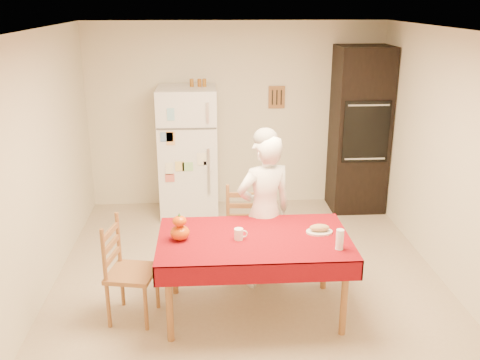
{
  "coord_description": "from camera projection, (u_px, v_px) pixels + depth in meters",
  "views": [
    {
      "loc": [
        -0.4,
        -4.91,
        2.78
      ],
      "look_at": [
        -0.08,
        0.2,
        1.03
      ],
      "focal_mm": 40.0,
      "sensor_mm": 36.0,
      "label": 1
    }
  ],
  "objects": [
    {
      "name": "spice_jar_left",
      "position": [
        192.0,
        83.0,
        6.78
      ],
      "size": [
        0.05,
        0.05,
        0.1
      ],
      "primitive_type": "cylinder",
      "color": "brown",
      "rests_on": "refrigerator"
    },
    {
      "name": "floor",
      "position": [
        249.0,
        279.0,
        5.56
      ],
      "size": [
        4.5,
        4.5,
        0.0
      ],
      "primitive_type": "plane",
      "color": "tan",
      "rests_on": "ground"
    },
    {
      "name": "dining_table",
      "position": [
        254.0,
        244.0,
        4.76
      ],
      "size": [
        1.7,
        1.0,
        0.76
      ],
      "color": "brown",
      "rests_on": "floor"
    },
    {
      "name": "wine_glass",
      "position": [
        340.0,
        239.0,
        4.49
      ],
      "size": [
        0.07,
        0.07,
        0.18
      ],
      "primitive_type": "cylinder",
      "color": "white",
      "rests_on": "dining_table"
    },
    {
      "name": "room_shell",
      "position": [
        249.0,
        127.0,
        5.03
      ],
      "size": [
        4.02,
        4.52,
        2.51
      ],
      "color": "beige",
      "rests_on": "ground"
    },
    {
      "name": "bread_loaf",
      "position": [
        320.0,
        228.0,
        4.81
      ],
      "size": [
        0.18,
        0.1,
        0.06
      ],
      "primitive_type": "ellipsoid",
      "color": "#97714A",
      "rests_on": "bread_plate"
    },
    {
      "name": "bread_plate",
      "position": [
        319.0,
        232.0,
        4.82
      ],
      "size": [
        0.24,
        0.24,
        0.02
      ],
      "primitive_type": "cylinder",
      "color": "white",
      "rests_on": "dining_table"
    },
    {
      "name": "seated_woman",
      "position": [
        264.0,
        212.0,
        5.23
      ],
      "size": [
        0.66,
        0.54,
        1.57
      ],
      "primitive_type": "imported",
      "rotation": [
        0.0,
        0.0,
        3.46
      ],
      "color": "white",
      "rests_on": "floor"
    },
    {
      "name": "refrigerator",
      "position": [
        188.0,
        152.0,
        7.02
      ],
      "size": [
        0.75,
        0.74,
        1.7
      ],
      "color": "white",
      "rests_on": "floor"
    },
    {
      "name": "oven_cabinet",
      "position": [
        359.0,
        130.0,
        7.12
      ],
      "size": [
        0.7,
        0.62,
        2.2
      ],
      "color": "black",
      "rests_on": "floor"
    },
    {
      "name": "chair_left",
      "position": [
        124.0,
        267.0,
        4.75
      ],
      "size": [
        0.47,
        0.49,
        0.95
      ],
      "rotation": [
        0.0,
        0.0,
        1.38
      ],
      "color": "brown",
      "rests_on": "floor"
    },
    {
      "name": "pumpkin_upper",
      "position": [
        179.0,
        221.0,
        4.64
      ],
      "size": [
        0.12,
        0.12,
        0.09
      ],
      "primitive_type": "ellipsoid",
      "color": "#DE5E05",
      "rests_on": "pumpkin_lower"
    },
    {
      "name": "coffee_mug",
      "position": [
        239.0,
        234.0,
        4.68
      ],
      "size": [
        0.08,
        0.08,
        0.1
      ],
      "primitive_type": "cylinder",
      "color": "white",
      "rests_on": "dining_table"
    },
    {
      "name": "pumpkin_lower",
      "position": [
        180.0,
        233.0,
        4.67
      ],
      "size": [
        0.17,
        0.17,
        0.13
      ],
      "primitive_type": "ellipsoid",
      "color": "#E86205",
      "rests_on": "dining_table"
    },
    {
      "name": "spice_jar_mid",
      "position": [
        199.0,
        83.0,
        6.78
      ],
      "size": [
        0.05,
        0.05,
        0.1
      ],
      "primitive_type": "cylinder",
      "color": "#8F521A",
      "rests_on": "refrigerator"
    },
    {
      "name": "chair_far",
      "position": [
        245.0,
        229.0,
        5.53
      ],
      "size": [
        0.45,
        0.43,
        0.95
      ],
      "rotation": [
        0.0,
        0.0,
        -0.07
      ],
      "color": "brown",
      "rests_on": "floor"
    },
    {
      "name": "spice_jar_right",
      "position": [
        204.0,
        83.0,
        6.79
      ],
      "size": [
        0.05,
        0.05,
        0.1
      ],
      "primitive_type": "cylinder",
      "color": "#935C1A",
      "rests_on": "refrigerator"
    }
  ]
}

